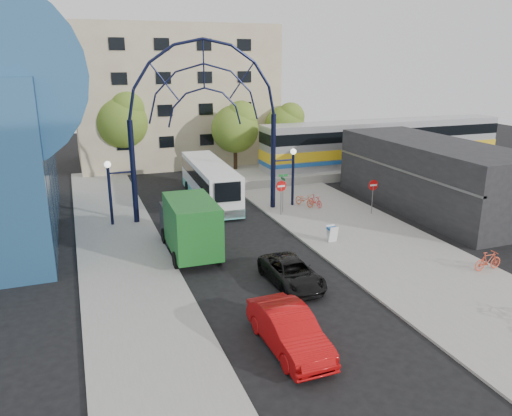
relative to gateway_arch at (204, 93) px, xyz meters
name	(u,v)px	position (x,y,z in m)	size (l,w,h in m)	color
ground	(287,301)	(0.00, -14.00, -8.56)	(120.00, 120.00, 0.00)	black
sidewalk_east	(384,248)	(8.00, -10.00, -8.50)	(8.00, 56.00, 0.12)	gray
plaza_west	(128,271)	(-6.50, -8.00, -8.50)	(5.00, 50.00, 0.12)	gray
gateway_arch	(204,93)	(0.00, 0.00, 0.00)	(13.64, 0.44, 12.10)	black
stop_sign	(281,189)	(4.80, -2.00, -6.56)	(0.80, 0.07, 2.50)	slate
do_not_enter_sign	(373,188)	(11.00, -4.00, -6.58)	(0.76, 0.07, 2.48)	slate
street_name_sign	(283,185)	(5.20, -1.40, -6.43)	(0.70, 0.70, 2.80)	slate
sandwich_board	(332,232)	(5.60, -8.02, -7.81)	(0.55, 0.61, 0.99)	white
commercial_block_east	(432,176)	(16.00, -4.00, -6.06)	(6.00, 16.00, 5.00)	black
apartment_block	(173,95)	(2.00, 20.97, -1.55)	(20.00, 12.10, 14.00)	tan
train_platform	(382,167)	(20.00, 8.00, -8.16)	(32.00, 5.00, 0.80)	gray
train_car	(384,142)	(20.00, 8.00, -5.66)	(25.10, 3.05, 4.20)	#B7B7BC
tree_north_a	(236,126)	(6.12, 11.93, -3.95)	(4.48, 4.48, 7.00)	#382314
tree_north_b	(123,119)	(-3.88, 15.93, -3.29)	(5.12, 5.12, 8.00)	#382314
tree_north_c	(286,124)	(12.12, 13.93, -4.28)	(4.16, 4.16, 6.50)	#382314
city_bus	(210,182)	(1.12, 3.43, -6.96)	(3.03, 11.24, 3.06)	white
green_truck	(189,225)	(-2.82, -6.47, -6.88)	(2.73, 6.73, 3.36)	black
black_suv	(292,273)	(0.94, -12.42, -7.92)	(2.10, 4.55, 1.27)	black
red_sedan	(289,330)	(-1.51, -17.59, -7.75)	(1.71, 4.89, 1.61)	#AD0A0B
bike_near_a	(304,200)	(7.33, -0.57, -7.96)	(0.64, 1.83, 0.96)	#EB5D2F
bike_near_b	(315,201)	(8.03, -1.03, -7.99)	(0.42, 1.48, 0.89)	red
bike_far_b	(488,261)	(11.23, -14.61, -7.93)	(0.48, 1.70, 1.02)	#D8472B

